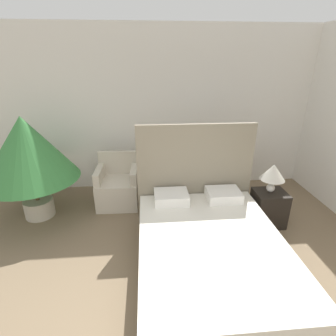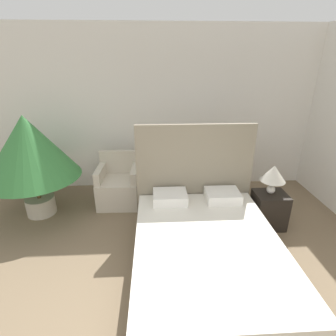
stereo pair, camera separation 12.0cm
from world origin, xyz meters
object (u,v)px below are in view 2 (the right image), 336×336
Objects in this scene: bed at (205,248)px; armchair_near_window_right at (173,186)px; side_table at (146,192)px; armchair_near_window_left at (119,188)px; nightstand at (269,210)px; table_lamp at (273,174)px; potted_palm at (29,149)px.

armchair_near_window_right is (-0.27, 1.63, 0.00)m from bed.
armchair_near_window_right is at bearing 4.16° from side_table.
armchair_near_window_left is 1.61× the size of nightstand.
potted_palm is at bearing 171.65° from table_lamp.
table_lamp is (1.09, 0.84, 0.54)m from bed.
side_table is (-0.46, -0.03, -0.09)m from armchair_near_window_right.
potted_palm is (-2.16, -0.27, 0.81)m from armchair_near_window_right.
table_lamp is (1.36, -0.78, 0.54)m from armchair_near_window_right.
bed is at bearing -52.01° from armchair_near_window_left.
nightstand is (2.30, -0.80, -0.02)m from armchair_near_window_left.
armchair_near_window_left is 2.10× the size of side_table.
armchair_near_window_left is at bearing 173.35° from armchair_near_window_right.
bed is at bearing -29.22° from potted_palm.
armchair_near_window_right is 2.04× the size of table_lamp.
side_table is (1.70, 0.23, -0.89)m from potted_palm.
side_table is at bearing 157.64° from table_lamp.
bed is 2.58× the size of armchair_near_window_left.
potted_palm reaches higher than side_table.
table_lamp reaches higher than nightstand.
armchair_near_window_right is at bearing 149.62° from nightstand.
side_table is at bearing 114.68° from bed.
bed is 1.38m from nightstand.
table_lamp is at bearing 117.84° from nightstand.
nightstand is at bearing -17.64° from armchair_near_window_left.
nightstand is (3.53, -0.54, -0.83)m from potted_palm.
nightstand is (1.10, 0.82, -0.02)m from bed.
potted_palm is at bearing -166.10° from armchair_near_window_left.
armchair_near_window_left is at bearing 161.09° from table_lamp.
armchair_near_window_left is at bearing 160.73° from nightstand.
table_lamp is (3.52, -0.52, -0.26)m from potted_palm.
armchair_near_window_left is 1.00× the size of armchair_near_window_right.
nightstand is (1.37, -0.80, -0.02)m from armchair_near_window_right.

